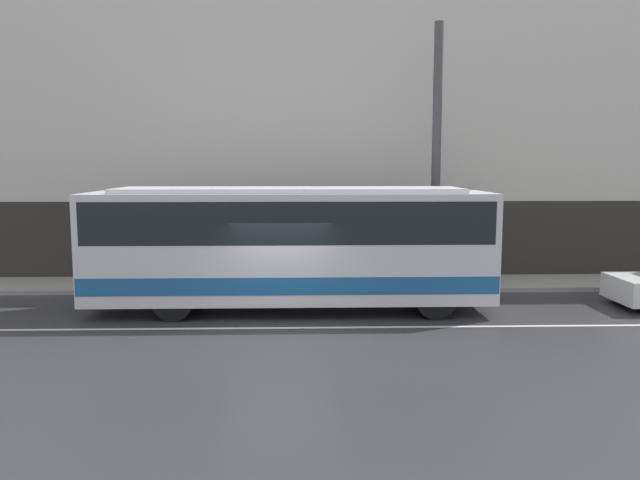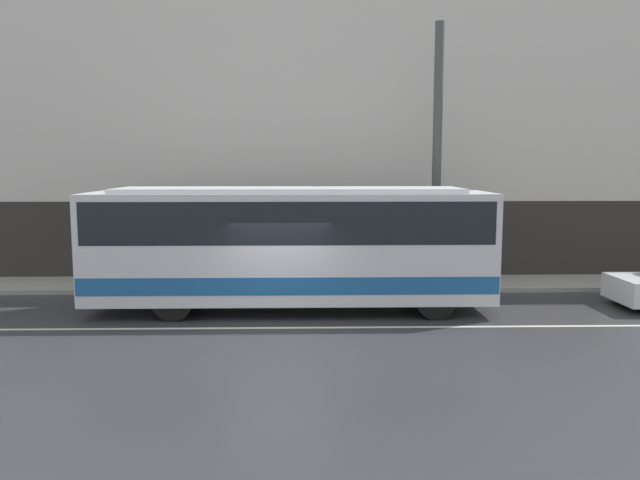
% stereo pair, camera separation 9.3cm
% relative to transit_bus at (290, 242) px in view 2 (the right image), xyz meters
% --- Properties ---
extents(ground_plane, '(60.00, 60.00, 0.00)m').
position_rel_transit_bus_xyz_m(ground_plane, '(-0.23, -1.86, -1.87)').
color(ground_plane, '#333338').
extents(sidewalk, '(60.00, 2.37, 0.14)m').
position_rel_transit_bus_xyz_m(sidewalk, '(-0.23, 3.33, -1.80)').
color(sidewalk, gray).
rests_on(sidewalk, ground_plane).
extents(building_facade, '(60.00, 0.35, 10.74)m').
position_rel_transit_bus_xyz_m(building_facade, '(-0.23, 4.66, 3.31)').
color(building_facade, silver).
rests_on(building_facade, ground_plane).
extents(lane_stripe, '(54.00, 0.14, 0.01)m').
position_rel_transit_bus_xyz_m(lane_stripe, '(-0.23, -1.86, -1.87)').
color(lane_stripe, beige).
rests_on(lane_stripe, ground_plane).
extents(transit_bus, '(10.70, 2.51, 3.32)m').
position_rel_transit_bus_xyz_m(transit_bus, '(0.00, 0.00, 0.00)').
color(transit_bus, silver).
rests_on(transit_bus, ground_plane).
extents(utility_pole_near, '(0.28, 0.28, 8.10)m').
position_rel_transit_bus_xyz_m(utility_pole_near, '(4.51, 2.83, 2.32)').
color(utility_pole_near, '#4C4C4F').
rests_on(utility_pole_near, sidewalk).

